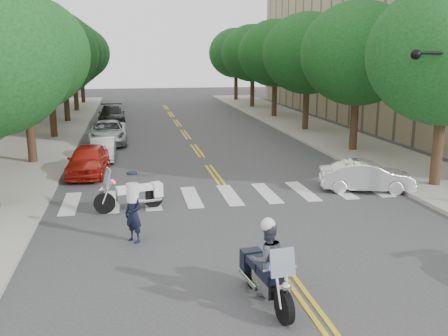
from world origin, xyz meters
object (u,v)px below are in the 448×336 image
object	(u,v)px
officer_standing	(134,214)
convertible	(366,176)
motorcycle_parked	(135,194)
motorcycle_police	(266,265)

from	to	relation	value
officer_standing	convertible	distance (m)	10.35
motorcycle_parked	convertible	world-z (taller)	motorcycle_parked
motorcycle_parked	officer_standing	size ratio (longest dim) A/B	1.43
motorcycle_parked	officer_standing	distance (m)	3.26
officer_standing	convertible	bearing A→B (deg)	70.63
officer_standing	convertible	size ratio (longest dim) A/B	0.46
motorcycle_police	motorcycle_parked	distance (m)	8.13
motorcycle_parked	convertible	bearing A→B (deg)	-99.39
motorcycle_police	motorcycle_parked	bearing A→B (deg)	-77.13
officer_standing	convertible	world-z (taller)	officer_standing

